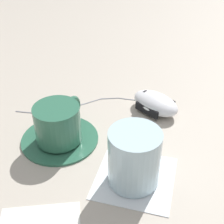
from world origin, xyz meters
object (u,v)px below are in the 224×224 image
object	(u,v)px
coffee_cup	(60,123)
computer_mouse	(157,103)
saucer	(62,138)
drinking_glass	(136,157)

from	to	relation	value
coffee_cup	computer_mouse	xyz separation A→B (m)	(0.09, -0.19, -0.02)
saucer	drinking_glass	world-z (taller)	drinking_glass
drinking_glass	saucer	bearing A→B (deg)	48.60
coffee_cup	drinking_glass	size ratio (longest dim) A/B	1.12
coffee_cup	saucer	bearing A→B (deg)	18.50
saucer	computer_mouse	bearing A→B (deg)	-67.01
saucer	drinking_glass	xyz separation A→B (m)	(-0.11, -0.12, 0.05)
saucer	coffee_cup	xyz separation A→B (m)	(-0.00, -0.00, 0.04)
drinking_glass	coffee_cup	bearing A→B (deg)	49.32
coffee_cup	computer_mouse	bearing A→B (deg)	-65.91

